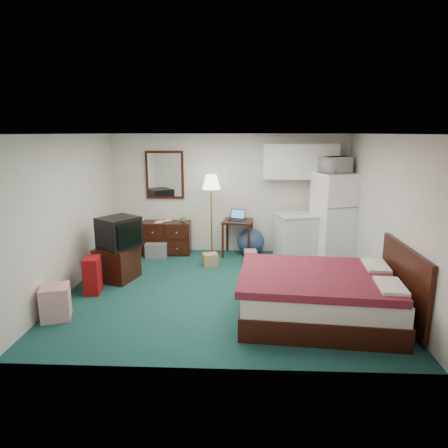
{
  "coord_description": "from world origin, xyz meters",
  "views": [
    {
      "loc": [
        0.27,
        -6.14,
        2.52
      ],
      "look_at": [
        -0.03,
        0.54,
        0.98
      ],
      "focal_mm": 32.0,
      "sensor_mm": 36.0,
      "label": 1
    }
  ],
  "objects_px": {
    "desk": "(237,238)",
    "bed": "(318,297)",
    "dresser": "(167,238)",
    "tv_stand": "(117,263)",
    "suitcase": "(93,275)",
    "floor_lamp": "(211,216)",
    "kitchen_counter": "(298,237)",
    "fridge": "(334,217)"
  },
  "relations": [
    {
      "from": "dresser",
      "to": "floor_lamp",
      "type": "bearing_deg",
      "value": -12.1
    },
    {
      "from": "kitchen_counter",
      "to": "bed",
      "type": "height_order",
      "value": "kitchen_counter"
    },
    {
      "from": "dresser",
      "to": "tv_stand",
      "type": "relative_size",
      "value": 1.58
    },
    {
      "from": "bed",
      "to": "suitcase",
      "type": "relative_size",
      "value": 3.46
    },
    {
      "from": "floor_lamp",
      "to": "suitcase",
      "type": "bearing_deg",
      "value": -131.16
    },
    {
      "from": "desk",
      "to": "bed",
      "type": "bearing_deg",
      "value": -60.84
    },
    {
      "from": "bed",
      "to": "kitchen_counter",
      "type": "bearing_deg",
      "value": 93.4
    },
    {
      "from": "dresser",
      "to": "kitchen_counter",
      "type": "bearing_deg",
      "value": -7.37
    },
    {
      "from": "floor_lamp",
      "to": "kitchen_counter",
      "type": "height_order",
      "value": "floor_lamp"
    },
    {
      "from": "dresser",
      "to": "kitchen_counter",
      "type": "distance_m",
      "value": 2.74
    },
    {
      "from": "floor_lamp",
      "to": "tv_stand",
      "type": "xyz_separation_m",
      "value": [
        -1.56,
        -1.39,
        -0.56
      ]
    },
    {
      "from": "kitchen_counter",
      "to": "bed",
      "type": "xyz_separation_m",
      "value": [
        -0.09,
        -2.71,
        -0.12
      ]
    },
    {
      "from": "dresser",
      "to": "tv_stand",
      "type": "distance_m",
      "value": 1.67
    },
    {
      "from": "floor_lamp",
      "to": "fridge",
      "type": "relative_size",
      "value": 0.97
    },
    {
      "from": "fridge",
      "to": "tv_stand",
      "type": "height_order",
      "value": "fridge"
    },
    {
      "from": "dresser",
      "to": "suitcase",
      "type": "relative_size",
      "value": 1.71
    },
    {
      "from": "dresser",
      "to": "kitchen_counter",
      "type": "relative_size",
      "value": 1.12
    },
    {
      "from": "tv_stand",
      "to": "fridge",
      "type": "bearing_deg",
      "value": 34.01
    },
    {
      "from": "desk",
      "to": "bed",
      "type": "xyz_separation_m",
      "value": [
        1.14,
        -2.92,
        -0.05
      ]
    },
    {
      "from": "tv_stand",
      "to": "desk",
      "type": "bearing_deg",
      "value": 52.44
    },
    {
      "from": "dresser",
      "to": "kitchen_counter",
      "type": "xyz_separation_m",
      "value": [
        2.73,
        -0.26,
        0.11
      ]
    },
    {
      "from": "fridge",
      "to": "suitcase",
      "type": "bearing_deg",
      "value": -173.13
    },
    {
      "from": "kitchen_counter",
      "to": "tv_stand",
      "type": "relative_size",
      "value": 1.41
    },
    {
      "from": "desk",
      "to": "tv_stand",
      "type": "relative_size",
      "value": 1.17
    },
    {
      "from": "fridge",
      "to": "suitcase",
      "type": "distance_m",
      "value": 4.65
    },
    {
      "from": "fridge",
      "to": "desk",
      "type": "bearing_deg",
      "value": 155.23
    },
    {
      "from": "kitchen_counter",
      "to": "tv_stand",
      "type": "xyz_separation_m",
      "value": [
        -3.31,
        -1.3,
        -0.16
      ]
    },
    {
      "from": "floor_lamp",
      "to": "bed",
      "type": "relative_size",
      "value": 0.83
    },
    {
      "from": "bed",
      "to": "dresser",
      "type": "bearing_deg",
      "value": 136.87
    },
    {
      "from": "desk",
      "to": "dresser",
      "type": "bearing_deg",
      "value": -173.91
    },
    {
      "from": "dresser",
      "to": "fridge",
      "type": "height_order",
      "value": "fridge"
    },
    {
      "from": "floor_lamp",
      "to": "fridge",
      "type": "xyz_separation_m",
      "value": [
        2.45,
        -0.12,
        0.03
      ]
    },
    {
      "from": "bed",
      "to": "suitcase",
      "type": "distance_m",
      "value": 3.52
    },
    {
      "from": "suitcase",
      "to": "bed",
      "type": "bearing_deg",
      "value": -21.27
    },
    {
      "from": "bed",
      "to": "floor_lamp",
      "type": "bearing_deg",
      "value": 126.08
    },
    {
      "from": "desk",
      "to": "tv_stand",
      "type": "xyz_separation_m",
      "value": [
        -2.09,
        -1.52,
        -0.08
      ]
    },
    {
      "from": "desk",
      "to": "floor_lamp",
      "type": "bearing_deg",
      "value": -158.63
    },
    {
      "from": "floor_lamp",
      "to": "bed",
      "type": "bearing_deg",
      "value": -59.16
    },
    {
      "from": "floor_lamp",
      "to": "fridge",
      "type": "bearing_deg",
      "value": -2.86
    },
    {
      "from": "dresser",
      "to": "suitcase",
      "type": "bearing_deg",
      "value": -111.68
    },
    {
      "from": "kitchen_counter",
      "to": "tv_stand",
      "type": "height_order",
      "value": "kitchen_counter"
    },
    {
      "from": "tv_stand",
      "to": "suitcase",
      "type": "distance_m",
      "value": 0.65
    }
  ]
}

